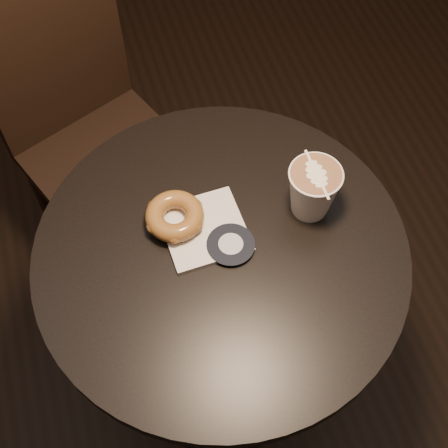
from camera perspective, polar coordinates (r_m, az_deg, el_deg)
The scene contains 5 objects.
cafe_table at distance 1.33m, azimuth -0.24°, elevation -6.49°, with size 0.70×0.70×0.75m.
chair at distance 1.67m, azimuth -12.85°, elevation 9.75°, with size 0.50×0.50×0.96m.
pastry_bag at distance 1.17m, azimuth -1.81°, elevation -0.46°, with size 0.15×0.15×0.01m, color silver.
doughnut at distance 1.16m, azimuth -4.53°, elevation 0.73°, with size 0.11×0.11×0.04m, color brown.
latte_cup at distance 1.17m, azimuth 8.10°, elevation 2.99°, with size 0.10×0.10×0.11m, color white, non-canonical shape.
Camera 1 is at (-0.16, -0.54, 1.76)m, focal length 50.00 mm.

